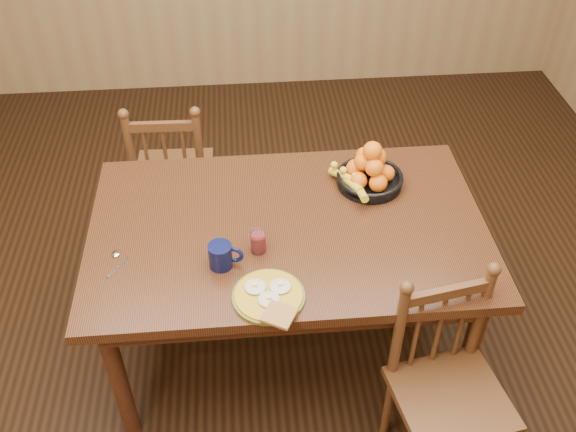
{
  "coord_description": "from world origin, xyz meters",
  "views": [
    {
      "loc": [
        -0.17,
        -1.92,
        2.48
      ],
      "look_at": [
        0.0,
        0.0,
        0.8
      ],
      "focal_mm": 40.0,
      "sensor_mm": 36.0,
      "label": 1
    }
  ],
  "objects": [
    {
      "name": "dining_table",
      "position": [
        0.0,
        0.0,
        0.67
      ],
      "size": [
        1.6,
        1.0,
        0.75
      ],
      "color": "black",
      "rests_on": "ground"
    },
    {
      "name": "fork",
      "position": [
        -0.11,
        -0.35,
        0.75
      ],
      "size": [
        0.03,
        0.18,
        0.0
      ],
      "rotation": [
        0.0,
        0.0,
        0.03
      ],
      "color": "silver",
      "rests_on": "dining_table"
    },
    {
      "name": "chair_far",
      "position": [
        -0.54,
        0.81,
        0.43
      ],
      "size": [
        0.42,
        0.4,
        0.89
      ],
      "rotation": [
        0.0,
        0.0,
        3.11
      ],
      "color": "#4A2916",
      "rests_on": "ground"
    },
    {
      "name": "coffee_mug",
      "position": [
        -0.27,
        -0.2,
        0.8
      ],
      "size": [
        0.13,
        0.09,
        0.1
      ],
      "color": "#0A0F38",
      "rests_on": "dining_table"
    },
    {
      "name": "fruit_bowl",
      "position": [
        0.37,
        0.23,
        0.82
      ],
      "size": [
        0.32,
        0.32,
        0.22
      ],
      "color": "black",
      "rests_on": "dining_table"
    },
    {
      "name": "breakfast_plate",
      "position": [
        -0.1,
        -0.39,
        0.76
      ],
      "size": [
        0.26,
        0.31,
        0.04
      ],
      "color": "#59601E",
      "rests_on": "dining_table"
    },
    {
      "name": "chair_near",
      "position": [
        0.54,
        -0.6,
        0.43
      ],
      "size": [
        0.46,
        0.45,
        0.88
      ],
      "rotation": [
        0.0,
        0.0,
        0.18
      ],
      "color": "#4A2916",
      "rests_on": "ground"
    },
    {
      "name": "juice_glass",
      "position": [
        -0.13,
        -0.13,
        0.79
      ],
      "size": [
        0.06,
        0.06,
        0.09
      ],
      "color": "silver",
      "rests_on": "dining_table"
    },
    {
      "name": "room",
      "position": [
        0.0,
        0.0,
        1.35
      ],
      "size": [
        4.52,
        5.02,
        2.72
      ],
      "color": "black",
      "rests_on": "ground"
    },
    {
      "name": "spoon",
      "position": [
        -0.67,
        -0.13,
        0.75
      ],
      "size": [
        0.07,
        0.15,
        0.01
      ],
      "rotation": [
        0.0,
        0.0,
        -0.57
      ],
      "color": "silver",
      "rests_on": "dining_table"
    }
  ]
}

